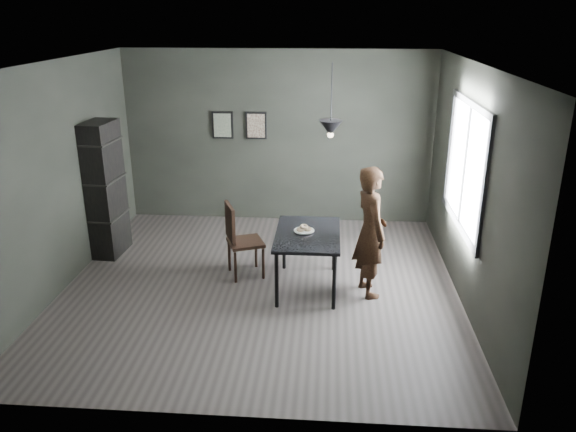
# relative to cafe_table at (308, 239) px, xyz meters

# --- Properties ---
(ground) EXTENTS (5.00, 5.00, 0.00)m
(ground) POSITION_rel_cafe_table_xyz_m (-0.60, 0.00, -0.67)
(ground) COLOR #332E2C
(ground) RESTS_ON ground
(back_wall) EXTENTS (5.00, 0.10, 2.80)m
(back_wall) POSITION_rel_cafe_table_xyz_m (-0.60, 2.50, 0.73)
(back_wall) COLOR black
(back_wall) RESTS_ON ground
(ceiling) EXTENTS (5.00, 5.00, 0.02)m
(ceiling) POSITION_rel_cafe_table_xyz_m (-0.60, 0.00, 2.13)
(ceiling) COLOR silver
(ceiling) RESTS_ON ground
(window_assembly) EXTENTS (0.04, 1.96, 1.56)m
(window_assembly) POSITION_rel_cafe_table_xyz_m (1.87, 0.20, 0.93)
(window_assembly) COLOR white
(window_assembly) RESTS_ON ground
(cafe_table) EXTENTS (0.80, 1.20, 0.75)m
(cafe_table) POSITION_rel_cafe_table_xyz_m (0.00, 0.00, 0.00)
(cafe_table) COLOR black
(cafe_table) RESTS_ON ground
(white_plate) EXTENTS (0.23, 0.23, 0.01)m
(white_plate) POSITION_rel_cafe_table_xyz_m (-0.05, 0.04, 0.08)
(white_plate) COLOR white
(white_plate) RESTS_ON cafe_table
(donut_pile) EXTENTS (0.19, 0.15, 0.08)m
(donut_pile) POSITION_rel_cafe_table_xyz_m (-0.05, 0.04, 0.12)
(donut_pile) COLOR beige
(donut_pile) RESTS_ON white_plate
(woman) EXTENTS (0.56, 0.69, 1.65)m
(woman) POSITION_rel_cafe_table_xyz_m (0.77, -0.08, 0.15)
(woman) COLOR black
(woman) RESTS_ON ground
(wood_chair) EXTENTS (0.57, 0.57, 1.01)m
(wood_chair) POSITION_rel_cafe_table_xyz_m (-0.92, 0.27, -0.10)
(wood_chair) COLOR black
(wood_chair) RESTS_ON ground
(shelf_unit) EXTENTS (0.40, 0.67, 1.93)m
(shelf_unit) POSITION_rel_cafe_table_xyz_m (-2.92, 0.90, 0.29)
(shelf_unit) COLOR black
(shelf_unit) RESTS_ON ground
(pendant_lamp) EXTENTS (0.28, 0.28, 0.86)m
(pendant_lamp) POSITION_rel_cafe_table_xyz_m (0.25, 0.10, 1.38)
(pendant_lamp) COLOR black
(pendant_lamp) RESTS_ON ground
(framed_print_left) EXTENTS (0.34, 0.04, 0.44)m
(framed_print_left) POSITION_rel_cafe_table_xyz_m (-1.50, 2.47, 0.93)
(framed_print_left) COLOR black
(framed_print_left) RESTS_ON ground
(framed_print_right) EXTENTS (0.34, 0.04, 0.44)m
(framed_print_right) POSITION_rel_cafe_table_xyz_m (-0.95, 2.47, 0.93)
(framed_print_right) COLOR black
(framed_print_right) RESTS_ON ground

